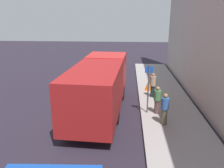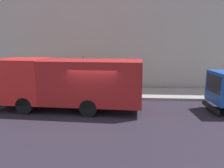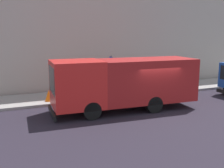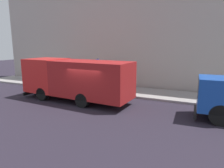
# 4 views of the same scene
# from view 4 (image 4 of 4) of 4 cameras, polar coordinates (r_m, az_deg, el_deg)

# --- Properties ---
(ground) EXTENTS (80.00, 80.00, 0.00)m
(ground) POSITION_cam_4_polar(r_m,az_deg,el_deg) (13.75, -6.20, -6.02)
(ground) COLOR #251F2B
(sidewalk) EXTENTS (3.37, 30.00, 0.16)m
(sidewalk) POSITION_cam_4_polar(r_m,az_deg,el_deg) (17.75, 1.64, -1.74)
(sidewalk) COLOR gray
(sidewalk) RESTS_ON ground
(building_facade) EXTENTS (0.50, 30.00, 11.25)m
(building_facade) POSITION_cam_4_polar(r_m,az_deg,el_deg) (19.39, 4.41, 15.81)
(building_facade) COLOR #B3A8A0
(building_facade) RESTS_ON ground
(large_utility_truck) EXTENTS (2.91, 8.44, 2.95)m
(large_utility_truck) POSITION_cam_4_polar(r_m,az_deg,el_deg) (14.70, -10.23, 1.69)
(large_utility_truck) COLOR red
(large_utility_truck) RESTS_ON ground
(pedestrian_walking) EXTENTS (0.48, 0.48, 1.66)m
(pedestrian_walking) POSITION_cam_4_polar(r_m,az_deg,el_deg) (18.77, -10.23, 1.76)
(pedestrian_walking) COLOR #18262A
(pedestrian_walking) RESTS_ON sidewalk
(pedestrian_standing) EXTENTS (0.47, 0.47, 1.58)m
(pedestrian_standing) POSITION_cam_4_polar(r_m,az_deg,el_deg) (17.35, -2.93, 1.01)
(pedestrian_standing) COLOR brown
(pedestrian_standing) RESTS_ON sidewalk
(pedestrian_third) EXTENTS (0.54, 0.54, 1.65)m
(pedestrian_third) POSITION_cam_4_polar(r_m,az_deg,el_deg) (16.96, 1.36, 0.90)
(pedestrian_third) COLOR brown
(pedestrian_third) RESTS_ON sidewalk
(traffic_cone_orange) EXTENTS (0.49, 0.49, 0.71)m
(traffic_cone_orange) POSITION_cam_4_polar(r_m,az_deg,el_deg) (19.59, -13.93, 0.46)
(traffic_cone_orange) COLOR orange
(traffic_cone_orange) RESTS_ON sidewalk
(street_sign_post) EXTENTS (0.44, 0.08, 2.76)m
(street_sign_post) POSITION_cam_4_polar(r_m,az_deg,el_deg) (16.80, -3.97, 3.40)
(street_sign_post) COLOR #4C5156
(street_sign_post) RESTS_ON sidewalk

